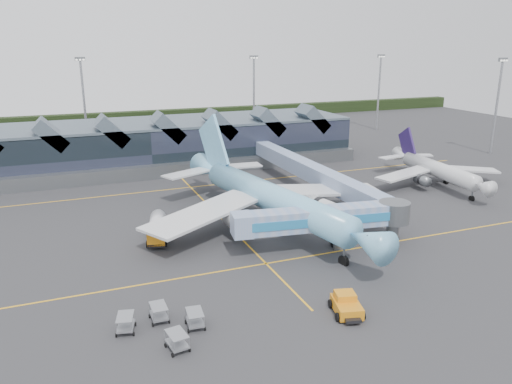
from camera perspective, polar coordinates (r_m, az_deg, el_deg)
name	(u,v)px	position (r m, az deg, el deg)	size (l,w,h in m)	color
ground	(243,240)	(67.69, -1.49, -5.55)	(260.00, 260.00, 0.00)	#2D2D30
taxi_stripes	(220,217)	(76.54, -4.10, -2.91)	(120.00, 60.00, 0.01)	#F1A91C
tree_line_far	(127,118)	(171.85, -14.48, 8.21)	(260.00, 4.00, 4.00)	black
terminal	(144,144)	(109.45, -12.73, 5.32)	(90.00, 22.25, 12.52)	black
light_masts	(234,97)	(129.56, -2.49, 10.81)	(132.40, 42.56, 22.45)	gray
main_airliner	(267,196)	(72.43, 1.28, -0.43)	(39.00, 45.40, 14.63)	#6FBAE1
regional_jet	(436,169)	(99.15, 19.87, 2.50)	(25.53, 27.96, 9.59)	silver
jet_bridge	(334,219)	(64.82, 8.90, -3.01)	(23.85, 6.58, 5.66)	#7999CB
fuel_truck	(157,227)	(69.01, -11.23, -3.92)	(4.13, 9.06, 3.02)	black
pushback_tug	(346,305)	(50.94, 10.30, -12.62)	(3.59, 4.76, 1.94)	orange
baggage_carts	(164,323)	(48.05, -10.46, -14.50)	(8.06, 7.69, 1.61)	#94979C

